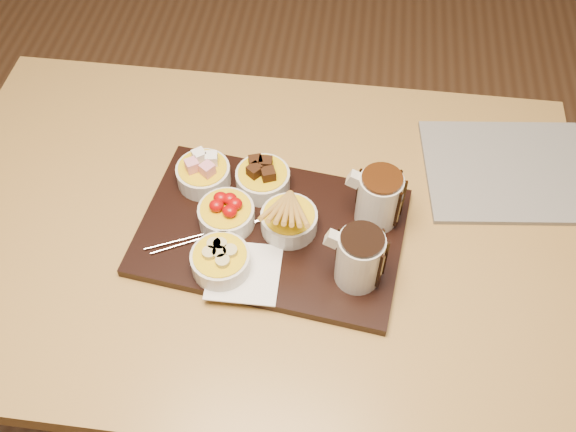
# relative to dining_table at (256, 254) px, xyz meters

# --- Properties ---
(ground) EXTENTS (5.00, 5.00, 0.00)m
(ground) POSITION_rel_dining_table_xyz_m (0.00, 0.00, -0.65)
(ground) COLOR #55351D
(ground) RESTS_ON ground
(dining_table) EXTENTS (1.20, 0.80, 0.75)m
(dining_table) POSITION_rel_dining_table_xyz_m (0.00, 0.00, 0.00)
(dining_table) COLOR #A47E3D
(dining_table) RESTS_ON ground
(serving_board) EXTENTS (0.49, 0.35, 0.02)m
(serving_board) POSITION_rel_dining_table_xyz_m (0.04, -0.02, 0.11)
(serving_board) COLOR black
(serving_board) RESTS_ON dining_table
(napkin) EXTENTS (0.12, 0.12, 0.00)m
(napkin) POSITION_rel_dining_table_xyz_m (0.00, -0.12, 0.12)
(napkin) COLOR white
(napkin) RESTS_ON serving_board
(bowl_marshmallows) EXTENTS (0.10, 0.10, 0.04)m
(bowl_marshmallows) POSITION_rel_dining_table_xyz_m (-0.10, 0.07, 0.14)
(bowl_marshmallows) COLOR beige
(bowl_marshmallows) RESTS_ON serving_board
(bowl_cake) EXTENTS (0.10, 0.10, 0.04)m
(bowl_cake) POSITION_rel_dining_table_xyz_m (0.01, 0.07, 0.14)
(bowl_cake) COLOR beige
(bowl_cake) RESTS_ON serving_board
(bowl_strawberries) EXTENTS (0.10, 0.10, 0.04)m
(bowl_strawberries) POSITION_rel_dining_table_xyz_m (-0.04, -0.02, 0.14)
(bowl_strawberries) COLOR beige
(bowl_strawberries) RESTS_ON serving_board
(bowl_biscotti) EXTENTS (0.10, 0.10, 0.04)m
(bowl_biscotti) POSITION_rel_dining_table_xyz_m (0.07, -0.01, 0.14)
(bowl_biscotti) COLOR beige
(bowl_biscotti) RESTS_ON serving_board
(bowl_bananas) EXTENTS (0.10, 0.10, 0.04)m
(bowl_bananas) POSITION_rel_dining_table_xyz_m (-0.04, -0.11, 0.14)
(bowl_bananas) COLOR beige
(bowl_bananas) RESTS_ON serving_board
(pitcher_dark_chocolate) EXTENTS (0.08, 0.08, 0.10)m
(pitcher_dark_chocolate) POSITION_rel_dining_table_xyz_m (0.19, -0.10, 0.17)
(pitcher_dark_chocolate) COLOR silver
(pitcher_dark_chocolate) RESTS_ON serving_board
(pitcher_milk_chocolate) EXTENTS (0.08, 0.08, 0.10)m
(pitcher_milk_chocolate) POSITION_rel_dining_table_xyz_m (0.22, 0.03, 0.17)
(pitcher_milk_chocolate) COLOR silver
(pitcher_milk_chocolate) RESTS_ON serving_board
(fondue_skewers) EXTENTS (0.14, 0.25, 0.01)m
(fondue_skewers) POSITION_rel_dining_table_xyz_m (-0.06, -0.04, 0.12)
(fondue_skewers) COLOR silver
(fondue_skewers) RESTS_ON serving_board
(newspaper) EXTENTS (0.35, 0.29, 0.01)m
(newspaper) POSITION_rel_dining_table_xyz_m (0.47, 0.18, 0.10)
(newspaper) COLOR beige
(newspaper) RESTS_ON dining_table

